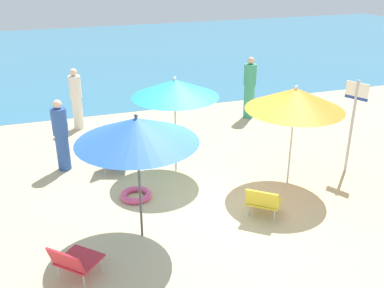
# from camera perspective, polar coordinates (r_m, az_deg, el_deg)

# --- Properties ---
(ground_plane) EXTENTS (40.00, 40.00, 0.00)m
(ground_plane) POSITION_cam_1_polar(r_m,az_deg,el_deg) (8.49, 2.85, -6.80)
(ground_plane) COLOR #D3BC8C
(sea_water) EXTENTS (40.00, 16.00, 0.01)m
(sea_water) POSITION_cam_1_polar(r_m,az_deg,el_deg) (20.69, -10.55, 11.24)
(sea_water) COLOR teal
(sea_water) RESTS_ON ground_plane
(umbrella_blue) EXTENTS (1.87, 1.87, 2.11)m
(umbrella_blue) POSITION_cam_1_polar(r_m,az_deg,el_deg) (6.62, -7.08, 1.76)
(umbrella_blue) COLOR #4C4C51
(umbrella_blue) RESTS_ON ground_plane
(umbrella_teal) EXTENTS (1.74, 1.74, 2.03)m
(umbrella_teal) POSITION_cam_1_polar(r_m,az_deg,el_deg) (8.81, -2.20, 7.12)
(umbrella_teal) COLOR silver
(umbrella_teal) RESTS_ON ground_plane
(umbrella_orange) EXTENTS (1.84, 1.84, 2.03)m
(umbrella_orange) POSITION_cam_1_polar(r_m,az_deg,el_deg) (8.46, 13.05, 5.62)
(umbrella_orange) COLOR silver
(umbrella_orange) RESTS_ON ground_plane
(beach_chair_a) EXTENTS (0.80, 0.80, 0.60)m
(beach_chair_a) POSITION_cam_1_polar(r_m,az_deg,el_deg) (6.61, -14.83, -14.17)
(beach_chair_a) COLOR red
(beach_chair_a) RESTS_ON ground_plane
(beach_chair_b) EXTENTS (0.72, 0.67, 0.59)m
(beach_chair_b) POSITION_cam_1_polar(r_m,az_deg,el_deg) (9.45, -10.29, -1.59)
(beach_chair_b) COLOR navy
(beach_chair_b) RESTS_ON ground_plane
(beach_chair_c) EXTENTS (0.75, 0.75, 0.60)m
(beach_chair_c) POSITION_cam_1_polar(r_m,az_deg,el_deg) (7.84, 9.08, -7.18)
(beach_chair_c) COLOR gold
(beach_chair_c) RESTS_ON ground_plane
(person_a) EXTENTS (0.34, 0.34, 1.69)m
(person_a) POSITION_cam_1_polar(r_m,az_deg,el_deg) (12.31, 7.36, 7.13)
(person_a) COLOR #389970
(person_a) RESTS_ON ground_plane
(person_b) EXTENTS (0.30, 0.30, 1.59)m
(person_b) POSITION_cam_1_polar(r_m,az_deg,el_deg) (11.79, -14.56, 5.58)
(person_b) COLOR silver
(person_b) RESTS_ON ground_plane
(person_c) EXTENTS (0.32, 0.32, 1.54)m
(person_c) POSITION_cam_1_polar(r_m,az_deg,el_deg) (9.60, -16.37, 1.05)
(person_c) COLOR #2D519E
(person_c) RESTS_ON ground_plane
(warning_sign) EXTENTS (0.24, 0.43, 1.97)m
(warning_sign) POSITION_cam_1_polar(r_m,az_deg,el_deg) (9.50, 19.94, 3.65)
(warning_sign) COLOR #ADADB2
(warning_sign) RESTS_ON ground_plane
(swim_ring) EXTENTS (0.59, 0.59, 0.12)m
(swim_ring) POSITION_cam_1_polar(r_m,az_deg,el_deg) (8.50, -7.16, -6.49)
(swim_ring) COLOR #E54C7F
(swim_ring) RESTS_ON ground_plane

